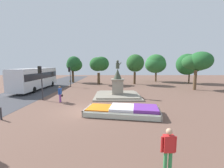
{
  "coord_description": "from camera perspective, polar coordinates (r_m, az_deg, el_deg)",
  "views": [
    {
      "loc": [
        2.53,
        -12.6,
        3.98
      ],
      "look_at": [
        2.59,
        3.33,
        1.93
      ],
      "focal_mm": 24.0,
      "sensor_mm": 36.0,
      "label": 1
    }
  ],
  "objects": [
    {
      "name": "traffic_light_mid_block",
      "position": [
        18.37,
        -25.75,
        2.55
      ],
      "size": [
        0.42,
        0.31,
        3.83
      ],
      "color": "#2D2D33",
      "rests_on": "ground_plane"
    },
    {
      "name": "pedestrian_with_handbag",
      "position": [
        16.88,
        -19.37,
        -3.31
      ],
      "size": [
        0.32,
        0.72,
        1.73
      ],
      "color": "#8C4C99",
      "rests_on": "ground_plane"
    },
    {
      "name": "kerb_bollard_mid_a",
      "position": [
        13.66,
        -36.89,
        -8.91
      ],
      "size": [
        0.15,
        0.15,
        0.96
      ],
      "color": "#2D2D33",
      "rests_on": "ground_plane"
    },
    {
      "name": "ground_plane",
      "position": [
        13.45,
        -11.23,
        -10.01
      ],
      "size": [
        90.39,
        90.39,
        0.0
      ],
      "primitive_type": "plane",
      "color": "brown"
    },
    {
      "name": "park_tree_mid_canopy",
      "position": [
        35.96,
        27.56,
        6.85
      ],
      "size": [
        5.87,
        5.1,
        6.27
      ],
      "color": "brown",
      "rests_on": "ground_plane"
    },
    {
      "name": "park_tree_street_side",
      "position": [
        30.56,
        8.44,
        7.83
      ],
      "size": [
        3.54,
        3.73,
        6.05
      ],
      "color": "#4C3823",
      "rests_on": "ground_plane"
    },
    {
      "name": "park_tree_distant",
      "position": [
        34.77,
        -14.4,
        7.25
      ],
      "size": [
        3.55,
        3.68,
        5.84
      ],
      "color": "#4C3823",
      "rests_on": "ground_plane"
    },
    {
      "name": "park_tree_behind_statue",
      "position": [
        30.42,
        -5.11,
        7.52
      ],
      "size": [
        3.84,
        3.82,
        5.62
      ],
      "color": "brown",
      "rests_on": "ground_plane"
    },
    {
      "name": "pedestrian_near_planter",
      "position": [
        6.19,
        20.49,
        -21.79
      ],
      "size": [
        0.57,
        0.23,
        1.75
      ],
      "color": "#338C4C",
      "rests_on": "ground_plane"
    },
    {
      "name": "traffic_light_far_corner",
      "position": [
        27.84,
        -16.04,
        3.87
      ],
      "size": [
        0.41,
        0.29,
        3.52
      ],
      "color": "#2D2D33",
      "rests_on": "ground_plane"
    },
    {
      "name": "city_bus",
      "position": [
        26.97,
        -27.24,
        2.23
      ],
      "size": [
        2.64,
        11.24,
        3.41
      ],
      "color": "silver",
      "rests_on": "ground_plane"
    },
    {
      "name": "park_tree_far_left",
      "position": [
        37.02,
        16.05,
        7.3
      ],
      "size": [
        4.89,
        4.74,
        6.42
      ],
      "color": "brown",
      "rests_on": "ground_plane"
    },
    {
      "name": "flower_planter",
      "position": [
        12.21,
        4.26,
        -10.2
      ],
      "size": [
        6.26,
        3.46,
        0.7
      ],
      "color": "#38281C",
      "rests_on": "ground_plane"
    },
    {
      "name": "statue_monument",
      "position": [
        18.86,
        1.88,
        -2.57
      ],
      "size": [
        5.62,
        5.62,
        4.55
      ],
      "color": "gray",
      "rests_on": "ground_plane"
    },
    {
      "name": "park_tree_far_right",
      "position": [
        27.47,
        29.61,
        7.34
      ],
      "size": [
        4.23,
        4.19,
        6.01
      ],
      "color": "brown",
      "rests_on": "ground_plane"
    }
  ]
}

